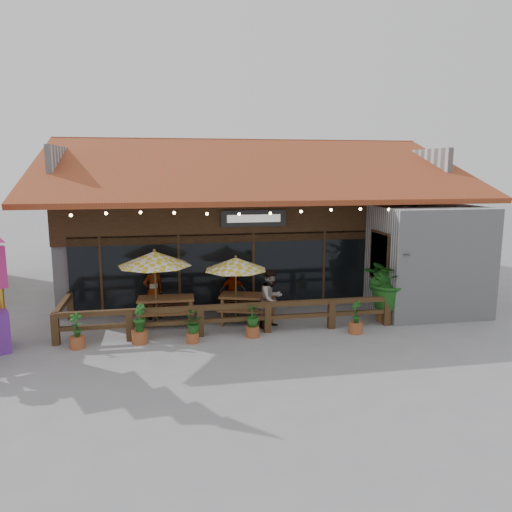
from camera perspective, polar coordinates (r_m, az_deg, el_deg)
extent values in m
plane|color=gray|center=(15.69, 2.74, -7.99)|extent=(100.00, 100.00, 0.00)
cube|color=#B2B3B8|center=(21.98, -1.41, 2.55)|extent=(14.00, 10.00, 4.00)
cube|color=#3A2312|center=(16.64, -3.75, 4.30)|extent=(11.00, 0.16, 1.60)
cube|color=black|center=(16.87, -3.67, -1.46)|extent=(10.00, 0.12, 2.40)
cube|color=#FFC072|center=(17.07, -3.76, -1.33)|extent=(9.80, 0.05, 2.20)
cube|color=#B2B3B8|center=(17.76, 19.01, -0.43)|extent=(3.50, 2.70, 3.60)
cube|color=red|center=(16.77, 13.91, -0.06)|extent=(0.06, 1.20, 1.50)
cube|color=#3A2312|center=(16.77, 13.88, -0.06)|extent=(0.04, 1.34, 1.64)
cube|color=#973A22|center=(18.35, 0.32, 10.17)|extent=(15.50, 7.05, 2.37)
cube|color=#973A22|center=(25.26, -2.73, 10.10)|extent=(15.50, 7.05, 2.37)
cube|color=#973A22|center=(21.83, -1.46, 13.07)|extent=(15.50, 0.30, 0.12)
cube|color=#B2B3B8|center=(21.81, -20.15, 9.01)|extent=(0.20, 9.00, 1.80)
cube|color=#B2B3B8|center=(23.93, 15.57, 9.28)|extent=(0.20, 9.00, 1.80)
cube|color=black|center=(16.67, -0.27, 4.33)|extent=(2.20, 0.10, 0.55)
cube|color=silver|center=(16.61, -0.24, 4.31)|extent=(1.80, 0.02, 0.25)
cube|color=#3A2312|center=(16.84, -17.30, -1.92)|extent=(0.08, 0.08, 2.40)
cube|color=#3A2312|center=(16.73, -8.77, -1.66)|extent=(0.08, 0.08, 2.40)
cube|color=#3A2312|center=(16.98, -0.31, -1.36)|extent=(0.08, 0.08, 2.40)
cube|color=#3A2312|center=(17.59, 7.74, -1.06)|extent=(0.08, 0.08, 2.40)
sphere|color=#FFE38C|center=(14.88, -20.40, 4.38)|extent=(0.09, 0.09, 0.09)
sphere|color=#FFE38C|center=(14.74, -16.76, 4.69)|extent=(0.09, 0.09, 0.09)
sphere|color=#FFE38C|center=(14.67, -13.06, 4.87)|extent=(0.09, 0.09, 0.09)
sphere|color=#FFE38C|center=(14.66, -9.33, 4.89)|extent=(0.09, 0.09, 0.09)
sphere|color=#FFE38C|center=(14.72, -5.62, 4.82)|extent=(0.09, 0.09, 0.09)
sphere|color=#FFE38C|center=(14.83, -1.94, 4.80)|extent=(0.09, 0.09, 0.09)
sphere|color=#FFE38C|center=(15.00, 1.66, 4.90)|extent=(0.09, 0.09, 0.09)
sphere|color=#FFE38C|center=(15.23, 5.17, 5.08)|extent=(0.09, 0.09, 0.09)
sphere|color=#FFE38C|center=(15.51, 8.57, 5.25)|extent=(0.09, 0.09, 0.09)
sphere|color=#FFE38C|center=(15.84, 11.83, 5.28)|extent=(0.09, 0.09, 0.09)
sphere|color=#FFE38C|center=(16.23, 14.95, 5.16)|extent=(0.09, 0.09, 0.09)
cube|color=#4B321A|center=(15.00, -21.95, -7.78)|extent=(0.20, 0.20, 0.90)
cube|color=#4B321A|center=(14.73, -14.24, -7.67)|extent=(0.20, 0.20, 0.90)
cube|color=#4B321A|center=(14.72, -6.39, -7.43)|extent=(0.20, 0.20, 0.90)
cube|color=#4B321A|center=(14.99, 1.32, -7.05)|extent=(0.20, 0.20, 0.90)
cube|color=#4B321A|center=(15.51, 8.62, -6.58)|extent=(0.20, 0.20, 0.90)
cube|color=#4B321A|center=(16.17, 14.69, -6.10)|extent=(0.20, 0.20, 0.90)
cube|color=#4B321A|center=(14.70, -2.90, -5.78)|extent=(9.80, 0.16, 0.14)
cube|color=#4B321A|center=(14.81, -2.88, -7.27)|extent=(9.80, 0.12, 0.12)
cube|color=#4B321A|center=(16.07, -21.18, -5.08)|extent=(0.16, 2.50, 0.14)
cube|color=#4B321A|center=(17.27, -20.41, -5.39)|extent=(0.20, 0.20, 0.90)
cylinder|color=brown|center=(15.74, -11.39, -3.82)|extent=(0.06, 0.06, 2.28)
cone|color=yellow|center=(15.54, -11.51, -0.28)|extent=(2.67, 2.67, 0.45)
sphere|color=brown|center=(15.50, -11.54, 0.62)|extent=(0.10, 0.10, 0.10)
cylinder|color=black|center=(16.04, -11.25, -7.67)|extent=(0.44, 0.44, 0.06)
cylinder|color=brown|center=(15.84, -2.32, -4.02)|extent=(0.05, 0.05, 2.02)
cone|color=yellow|center=(15.65, -2.34, -0.89)|extent=(2.46, 2.46, 0.40)
sphere|color=brown|center=(15.61, -2.34, -0.10)|extent=(0.09, 0.09, 0.09)
cylinder|color=black|center=(16.10, -2.29, -7.42)|extent=(0.39, 0.39, 0.05)
cube|color=brown|center=(15.97, -10.26, -4.80)|extent=(1.79, 0.90, 0.07)
cube|color=brown|center=(16.13, -12.95, -6.24)|extent=(0.12, 0.77, 0.81)
cube|color=brown|center=(16.06, -7.47, -6.14)|extent=(0.12, 0.77, 0.81)
cube|color=brown|center=(15.48, -10.31, -6.54)|extent=(1.76, 0.39, 0.05)
cube|color=brown|center=(16.63, -10.14, -5.37)|extent=(1.76, 0.39, 0.05)
cube|color=brown|center=(15.99, -0.91, -4.56)|extent=(1.95, 1.31, 0.07)
cube|color=brown|center=(16.21, -3.66, -5.89)|extent=(0.31, 0.77, 0.82)
cube|color=brown|center=(16.03, 1.87, -6.06)|extent=(0.31, 0.77, 0.82)
cube|color=brown|center=(15.50, -1.19, -6.32)|extent=(1.80, 0.81, 0.06)
cube|color=brown|center=(16.67, -0.65, -5.15)|extent=(1.80, 0.81, 0.06)
cylinder|color=brown|center=(16.63, 14.72, -6.47)|extent=(0.61, 0.61, 0.45)
imported|color=#1D5317|center=(16.35, 14.90, -2.62)|extent=(2.14, 2.06, 1.84)
sphere|color=#1D5317|center=(16.40, 15.48, -3.85)|extent=(0.61, 0.61, 0.61)
sphere|color=#1D5317|center=(16.46, 14.27, -3.02)|extent=(0.53, 0.53, 0.53)
imported|color=#3A2312|center=(16.51, -11.62, -3.91)|extent=(0.81, 0.70, 1.87)
imported|color=#3A2312|center=(15.32, 1.76, -4.91)|extent=(1.11, 1.06, 1.81)
imported|color=#3A2312|center=(16.85, -2.65, -4.08)|extent=(0.93, 0.51, 1.50)
cylinder|color=brown|center=(14.62, -19.75, -9.28)|extent=(0.41, 0.41, 0.33)
imported|color=#1D5317|center=(14.46, -19.86, -7.38)|extent=(0.41, 0.32, 0.68)
cylinder|color=brown|center=(14.53, -13.12, -8.98)|extent=(0.45, 0.45, 0.36)
imported|color=#1D5317|center=(14.36, -13.21, -6.88)|extent=(0.43, 0.48, 0.75)
cylinder|color=brown|center=(14.33, -7.26, -9.23)|extent=(0.36, 0.36, 0.29)
imported|color=#1D5317|center=(14.19, -7.29, -7.56)|extent=(0.70, 0.69, 0.59)
cylinder|color=brown|center=(14.68, -0.39, -8.62)|extent=(0.39, 0.39, 0.31)
imported|color=#1D5317|center=(14.53, -0.39, -6.83)|extent=(0.48, 0.48, 0.65)
cylinder|color=brown|center=(15.26, 11.30, -8.06)|extent=(0.41, 0.41, 0.33)
imported|color=#1D5317|center=(15.12, 11.37, -6.24)|extent=(0.32, 0.40, 0.68)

